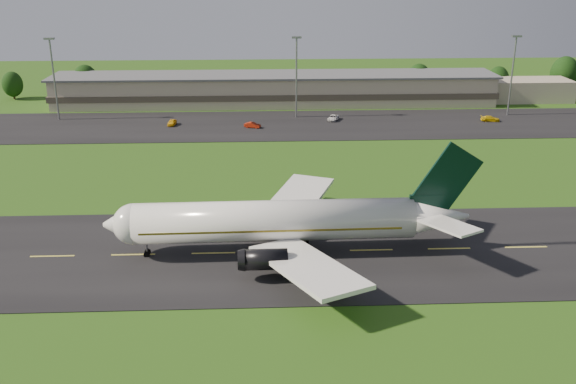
{
  "coord_description": "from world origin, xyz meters",
  "views": [
    {
      "loc": [
        -4.24,
        -80.67,
        38.51
      ],
      "look_at": [
        -0.31,
        8.0,
        6.0
      ],
      "focal_mm": 40.0,
      "sensor_mm": 36.0,
      "label": 1
    }
  ],
  "objects_px": {
    "service_vehicle_b": "(253,125)",
    "service_vehicle_d": "(490,119)",
    "airliner": "(281,221)",
    "service_vehicle_a": "(172,122)",
    "light_mast_east": "(513,66)",
    "service_vehicle_c": "(333,118)",
    "light_mast_west": "(53,69)",
    "light_mast_centre": "(296,67)",
    "terminal": "(298,90)"
  },
  "relations": [
    {
      "from": "service_vehicle_a",
      "to": "service_vehicle_b",
      "type": "bearing_deg",
      "value": -1.9
    },
    {
      "from": "service_vehicle_b",
      "to": "service_vehicle_c",
      "type": "relative_size",
      "value": 0.84
    },
    {
      "from": "airliner",
      "to": "terminal",
      "type": "relative_size",
      "value": 0.35
    },
    {
      "from": "service_vehicle_c",
      "to": "service_vehicle_d",
      "type": "bearing_deg",
      "value": 15.3
    },
    {
      "from": "light_mast_centre",
      "to": "service_vehicle_a",
      "type": "xyz_separation_m",
      "value": [
        -30.72,
        -7.36,
        -11.95
      ]
    },
    {
      "from": "light_mast_centre",
      "to": "service_vehicle_d",
      "type": "xyz_separation_m",
      "value": [
        48.11,
        -6.8,
        -11.97
      ]
    },
    {
      "from": "terminal",
      "to": "light_mast_west",
      "type": "xyz_separation_m",
      "value": [
        -61.4,
        -16.18,
        8.75
      ]
    },
    {
      "from": "airliner",
      "to": "service_vehicle_d",
      "type": "distance_m",
      "value": 91.49
    },
    {
      "from": "light_mast_east",
      "to": "service_vehicle_c",
      "type": "xyz_separation_m",
      "value": [
        -45.93,
        -4.05,
        -11.98
      ]
    },
    {
      "from": "terminal",
      "to": "service_vehicle_d",
      "type": "relative_size",
      "value": 31.31
    },
    {
      "from": "terminal",
      "to": "service_vehicle_d",
      "type": "bearing_deg",
      "value": -26.2
    },
    {
      "from": "light_mast_east",
      "to": "service_vehicle_c",
      "type": "bearing_deg",
      "value": -174.96
    },
    {
      "from": "airliner",
      "to": "terminal",
      "type": "distance_m",
      "value": 96.51
    },
    {
      "from": "service_vehicle_b",
      "to": "service_vehicle_d",
      "type": "bearing_deg",
      "value": -67.69
    },
    {
      "from": "airliner",
      "to": "service_vehicle_c",
      "type": "xyz_separation_m",
      "value": [
        15.73,
        75.94,
        -3.91
      ]
    },
    {
      "from": "airliner",
      "to": "terminal",
      "type": "height_order",
      "value": "airliner"
    },
    {
      "from": "light_mast_west",
      "to": "light_mast_centre",
      "type": "xyz_separation_m",
      "value": [
        60.0,
        0.0,
        0.0
      ]
    },
    {
      "from": "airliner",
      "to": "light_mast_west",
      "type": "distance_m",
      "value": 96.48
    },
    {
      "from": "airliner",
      "to": "service_vehicle_b",
      "type": "distance_m",
      "value": 69.64
    },
    {
      "from": "service_vehicle_b",
      "to": "service_vehicle_a",
      "type": "bearing_deg",
      "value": 99.26
    },
    {
      "from": "terminal",
      "to": "light_mast_centre",
      "type": "height_order",
      "value": "light_mast_centre"
    },
    {
      "from": "light_mast_centre",
      "to": "service_vehicle_c",
      "type": "xyz_separation_m",
      "value": [
        9.07,
        -4.05,
        -11.98
      ]
    },
    {
      "from": "light_mast_centre",
      "to": "light_mast_west",
      "type": "bearing_deg",
      "value": 180.0
    },
    {
      "from": "service_vehicle_b",
      "to": "light_mast_east",
      "type": "bearing_deg",
      "value": -62.25
    },
    {
      "from": "light_mast_west",
      "to": "service_vehicle_b",
      "type": "xyz_separation_m",
      "value": [
        48.9,
        -10.6,
        -11.99
      ]
    },
    {
      "from": "service_vehicle_d",
      "to": "light_mast_centre",
      "type": "bearing_deg",
      "value": 88.74
    },
    {
      "from": "service_vehicle_a",
      "to": "light_mast_east",
      "type": "bearing_deg",
      "value": 12.39
    },
    {
      "from": "terminal",
      "to": "service_vehicle_d",
      "type": "distance_m",
      "value": 52.16
    },
    {
      "from": "light_mast_west",
      "to": "service_vehicle_d",
      "type": "relative_size",
      "value": 4.39
    },
    {
      "from": "service_vehicle_a",
      "to": "service_vehicle_b",
      "type": "height_order",
      "value": "service_vehicle_a"
    },
    {
      "from": "service_vehicle_c",
      "to": "service_vehicle_d",
      "type": "xyz_separation_m",
      "value": [
        39.04,
        -2.76,
        0.02
      ]
    },
    {
      "from": "airliner",
      "to": "light_mast_west",
      "type": "relative_size",
      "value": 2.52
    },
    {
      "from": "terminal",
      "to": "service_vehicle_c",
      "type": "relative_size",
      "value": 30.81
    },
    {
      "from": "airliner",
      "to": "light_mast_west",
      "type": "height_order",
      "value": "light_mast_west"
    },
    {
      "from": "light_mast_east",
      "to": "service_vehicle_d",
      "type": "height_order",
      "value": "light_mast_east"
    },
    {
      "from": "light_mast_west",
      "to": "service_vehicle_c",
      "type": "bearing_deg",
      "value": -3.35
    },
    {
      "from": "light_mast_centre",
      "to": "service_vehicle_a",
      "type": "relative_size",
      "value": 5.0
    },
    {
      "from": "terminal",
      "to": "service_vehicle_c",
      "type": "xyz_separation_m",
      "value": [
        7.67,
        -20.23,
        -3.24
      ]
    },
    {
      "from": "service_vehicle_b",
      "to": "service_vehicle_d",
      "type": "relative_size",
      "value": 0.85
    },
    {
      "from": "terminal",
      "to": "service_vehicle_b",
      "type": "bearing_deg",
      "value": -115.02
    },
    {
      "from": "light_mast_west",
      "to": "terminal",
      "type": "bearing_deg",
      "value": 14.76
    },
    {
      "from": "airliner",
      "to": "service_vehicle_a",
      "type": "distance_m",
      "value": 76.61
    },
    {
      "from": "light_mast_west",
      "to": "light_mast_centre",
      "type": "bearing_deg",
      "value": 0.0
    },
    {
      "from": "light_mast_east",
      "to": "service_vehicle_a",
      "type": "xyz_separation_m",
      "value": [
        -85.72,
        -7.36,
        -11.95
      ]
    },
    {
      "from": "airliner",
      "to": "light_mast_centre",
      "type": "distance_m",
      "value": 80.67
    },
    {
      "from": "light_mast_centre",
      "to": "light_mast_east",
      "type": "relative_size",
      "value": 1.0
    },
    {
      "from": "light_mast_east",
      "to": "terminal",
      "type": "bearing_deg",
      "value": 163.2
    },
    {
      "from": "terminal",
      "to": "light_mast_centre",
      "type": "relative_size",
      "value": 7.13
    },
    {
      "from": "light_mast_west",
      "to": "service_vehicle_d",
      "type": "distance_m",
      "value": 108.98
    },
    {
      "from": "light_mast_east",
      "to": "service_vehicle_c",
      "type": "height_order",
      "value": "light_mast_east"
    }
  ]
}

